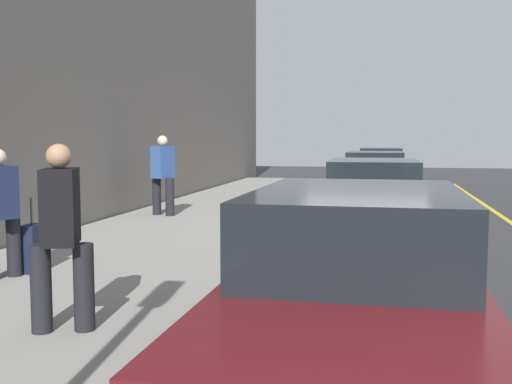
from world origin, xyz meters
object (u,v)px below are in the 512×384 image
at_px(pedestrian_blue_coat, 163,173).
at_px(parked_car_green, 373,201).
at_px(rolling_suitcase, 33,248).
at_px(pedestrian_navy_coat, 0,210).
at_px(pedestrian_black_coat, 61,232).
at_px(parked_car_navy, 381,167).
at_px(parked_car_red, 375,178).
at_px(parked_car_maroon, 356,287).

bearing_deg(pedestrian_blue_coat, parked_car_green, 70.53).
xyz_separation_m(parked_car_green, rolling_suitcase, (4.28, -4.34, -0.29)).
distance_m(pedestrian_navy_coat, pedestrian_black_coat, 2.53).
xyz_separation_m(pedestrian_navy_coat, pedestrian_black_coat, (1.74, 1.84, 0.04)).
distance_m(pedestrian_black_coat, rolling_suitcase, 2.80).
bearing_deg(pedestrian_black_coat, parked_car_navy, 172.15).
bearing_deg(parked_car_red, parked_car_maroon, 0.23).
relative_size(parked_car_red, rolling_suitcase, 4.78).
distance_m(parked_car_maroon, pedestrian_navy_coat, 4.92).
distance_m(parked_car_red, pedestrian_black_coat, 13.33).
distance_m(parked_car_green, rolling_suitcase, 6.10).
distance_m(parked_car_red, pedestrian_blue_coat, 6.83).
height_order(parked_car_maroon, pedestrian_navy_coat, pedestrian_navy_coat).
height_order(parked_car_navy, pedestrian_blue_coat, pedestrian_blue_coat).
height_order(pedestrian_blue_coat, rolling_suitcase, pedestrian_blue_coat).
xyz_separation_m(parked_car_red, pedestrian_black_coat, (13.07, -2.61, 0.31)).
relative_size(parked_car_maroon, pedestrian_navy_coat, 2.90).
distance_m(parked_car_green, parked_car_maroon, 6.68).
bearing_deg(parked_car_red, parked_car_green, 0.57).
height_order(parked_car_maroon, pedestrian_black_coat, pedestrian_black_coat).
bearing_deg(pedestrian_black_coat, parked_car_maroon, 84.83).
bearing_deg(pedestrian_blue_coat, parked_car_red, 136.52).
distance_m(pedestrian_navy_coat, rolling_suitcase, 0.72).
height_order(parked_car_red, parked_car_green, same).
height_order(parked_car_navy, parked_car_red, same).
height_order(parked_car_red, pedestrian_black_coat, pedestrian_black_coat).
relative_size(pedestrian_navy_coat, pedestrian_black_coat, 0.95).
bearing_deg(rolling_suitcase, pedestrian_blue_coat, -175.99).
xyz_separation_m(parked_car_navy, pedestrian_navy_coat, (17.99, -4.56, 0.26)).
distance_m(parked_car_red, parked_car_maroon, 13.31).
bearing_deg(pedestrian_black_coat, rolling_suitcase, -142.40).
distance_m(parked_car_navy, pedestrian_navy_coat, 18.56).
bearing_deg(parked_car_green, parked_car_maroon, -0.11).
distance_m(parked_car_navy, pedestrian_blue_coat, 12.57).
bearing_deg(parked_car_navy, parked_car_maroon, -0.18).
bearing_deg(parked_car_maroon, parked_car_navy, 179.82).
relative_size(parked_car_navy, pedestrian_blue_coat, 2.61).
distance_m(parked_car_red, parked_car_green, 6.63).
distance_m(pedestrian_blue_coat, pedestrian_black_coat, 8.39).
distance_m(parked_car_navy, parked_car_green, 13.29).
bearing_deg(pedestrian_blue_coat, parked_car_maroon, 29.56).
height_order(parked_car_green, rolling_suitcase, parked_car_green).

